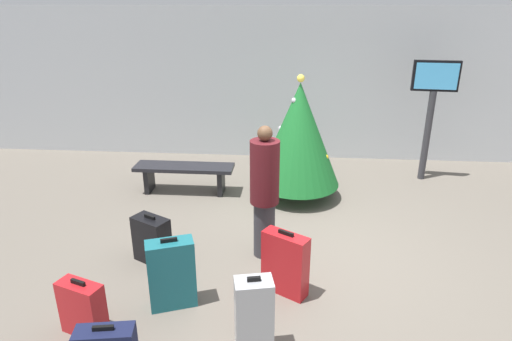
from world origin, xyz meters
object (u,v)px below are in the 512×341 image
object	(u,v)px
holiday_tree	(299,135)
suitcase_4	(83,308)
waiting_bench	(184,172)
traveller_0	(264,190)
suitcase_1	(285,264)
suitcase_5	(152,240)
suitcase_3	(254,318)
flight_info_kiosk	(432,101)
suitcase_2	(172,274)

from	to	relation	value
holiday_tree	suitcase_4	world-z (taller)	holiday_tree
waiting_bench	traveller_0	world-z (taller)	traveller_0
waiting_bench	traveller_0	size ratio (longest dim) A/B	0.98
suitcase_1	suitcase_5	xyz separation A→B (m)	(-1.64, 0.49, -0.07)
suitcase_1	suitcase_4	world-z (taller)	suitcase_1
waiting_bench	suitcase_1	bearing A→B (deg)	-56.12
traveller_0	suitcase_3	world-z (taller)	traveller_0
holiday_tree	traveller_0	distance (m)	1.88
suitcase_5	flight_info_kiosk	bearing A→B (deg)	36.98
holiday_tree	waiting_bench	world-z (taller)	holiday_tree
suitcase_2	suitcase_5	xyz separation A→B (m)	(-0.47, 0.81, -0.09)
suitcase_2	suitcase_4	bearing A→B (deg)	-147.14
suitcase_4	suitcase_5	distance (m)	1.32
flight_info_kiosk	waiting_bench	distance (m)	4.42
traveller_0	suitcase_2	bearing A→B (deg)	-129.75
traveller_0	suitcase_5	world-z (taller)	traveller_0
flight_info_kiosk	suitcase_5	distance (m)	5.23
suitcase_4	flight_info_kiosk	bearing A→B (deg)	45.06
suitcase_1	waiting_bench	bearing A→B (deg)	123.88
suitcase_2	suitcase_3	distance (m)	1.10
traveller_0	suitcase_5	distance (m)	1.51
suitcase_5	suitcase_1	bearing A→B (deg)	-16.54
suitcase_3	suitcase_5	world-z (taller)	suitcase_3
holiday_tree	suitcase_3	bearing A→B (deg)	-96.60
suitcase_1	suitcase_3	bearing A→B (deg)	-105.52
flight_info_kiosk	suitcase_2	distance (m)	5.40
suitcase_2	suitcase_4	distance (m)	0.89
waiting_bench	traveller_0	xyz separation A→B (m)	(1.47, -1.84, 0.52)
holiday_tree	suitcase_3	size ratio (longest dim) A/B	2.45
waiting_bench	suitcase_1	xyz separation A→B (m)	(1.74, -2.59, -0.01)
waiting_bench	suitcase_5	distance (m)	2.11
flight_info_kiosk	suitcase_4	xyz separation A→B (m)	(-4.35, -4.36, -1.16)
traveller_0	suitcase_1	world-z (taller)	traveller_0
suitcase_2	suitcase_4	xyz separation A→B (m)	(-0.74, -0.48, -0.10)
flight_info_kiosk	suitcase_5	size ratio (longest dim) A/B	3.39
traveller_0	suitcase_2	size ratio (longest dim) A/B	2.12
suitcase_5	suitcase_2	bearing A→B (deg)	-59.66
waiting_bench	suitcase_5	size ratio (longest dim) A/B	2.64
suitcase_2	suitcase_5	bearing A→B (deg)	120.34
flight_info_kiosk	suitcase_5	world-z (taller)	flight_info_kiosk
waiting_bench	traveller_0	bearing A→B (deg)	-51.48
flight_info_kiosk	suitcase_3	xyz separation A→B (m)	(-2.69, -4.49, -1.05)
suitcase_4	traveller_0	bearing A→B (deg)	43.51
suitcase_1	suitcase_5	size ratio (longest dim) A/B	1.21
flight_info_kiosk	suitcase_1	xyz separation A→B (m)	(-2.44, -3.56, -1.08)
suitcase_1	suitcase_4	distance (m)	2.07
traveller_0	suitcase_4	world-z (taller)	traveller_0
waiting_bench	suitcase_1	world-z (taller)	suitcase_1
flight_info_kiosk	traveller_0	xyz separation A→B (m)	(-2.71, -2.81, -0.55)
waiting_bench	suitcase_4	xyz separation A→B (m)	(-0.17, -3.39, -0.09)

